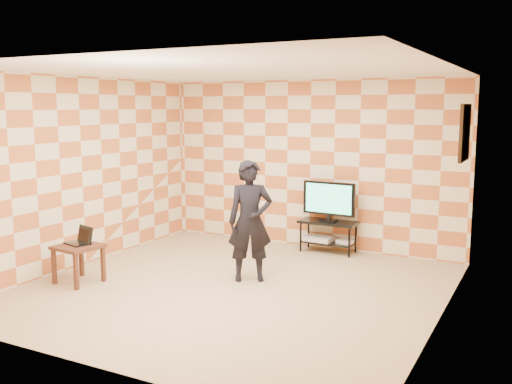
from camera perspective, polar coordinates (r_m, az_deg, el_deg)
floor at (r=7.33m, az=-2.20°, el=-9.55°), size 5.00×5.00×0.00m
wall_back at (r=9.26m, az=5.44°, el=2.76°), size 5.00×0.02×2.70m
wall_front at (r=5.04m, az=-16.53°, el=-2.37°), size 5.00×0.02×2.70m
wall_left at (r=8.54m, az=-16.99°, el=1.95°), size 0.02×5.00×2.70m
wall_right at (r=6.19m, az=18.27°, el=-0.48°), size 0.02×5.00×2.70m
ceiling at (r=6.98m, az=-2.33°, el=12.03°), size 5.00×5.00×0.02m
wall_art at (r=7.67m, az=20.16°, el=5.59°), size 0.04×0.72×0.72m
tv_stand at (r=9.04m, az=7.24°, el=-3.74°), size 0.91×0.41×0.50m
tv at (r=8.95m, az=7.29°, el=-0.74°), size 0.85×0.18×0.62m
dvd_player at (r=9.11m, az=6.29°, el=-4.63°), size 0.46×0.34×0.07m
game_console at (r=8.98m, az=8.87°, el=-4.93°), size 0.26×0.22×0.05m
side_table at (r=7.77m, az=-17.36°, el=-5.74°), size 0.57×0.57×0.50m
laptop at (r=7.83m, az=-17.14°, el=-4.57°), size 0.39×0.34×0.22m
person at (r=7.45m, az=-0.59°, el=-2.92°), size 0.69×0.63×1.59m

